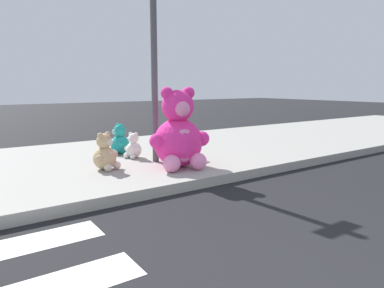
% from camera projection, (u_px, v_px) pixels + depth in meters
% --- Properties ---
extents(sidewalk, '(28.00, 4.40, 0.15)m').
position_uv_depth(sidewalk, '(85.00, 164.00, 6.26)').
color(sidewalk, '#9E9B93').
rests_on(sidewalk, ground_plane).
extents(sign_pole, '(0.56, 0.11, 3.20)m').
position_uv_depth(sign_pole, '(154.00, 63.00, 5.89)').
color(sign_pole, '#4C4C51').
rests_on(sign_pole, sidewalk).
extents(plush_pink_large, '(0.98, 0.92, 1.30)m').
position_uv_depth(plush_pink_large, '(179.00, 136.00, 5.66)').
color(plush_pink_large, '#F22D93').
rests_on(plush_pink_large, sidewalk).
extents(plush_white, '(0.34, 0.34, 0.48)m').
position_uv_depth(plush_white, '(133.00, 148.00, 6.45)').
color(plush_white, white).
rests_on(plush_white, sidewalk).
extents(plush_tan, '(0.43, 0.43, 0.60)m').
position_uv_depth(plush_tan, '(106.00, 155.00, 5.54)').
color(plush_tan, tan).
rests_on(plush_tan, sidewalk).
extents(plush_teal, '(0.40, 0.46, 0.60)m').
position_uv_depth(plush_teal, '(119.00, 142.00, 6.81)').
color(plush_teal, teal).
rests_on(plush_teal, sidewalk).
extents(plush_yellow, '(0.49, 0.46, 0.65)m').
position_uv_depth(plush_yellow, '(180.00, 143.00, 6.52)').
color(plush_yellow, yellow).
rests_on(plush_yellow, sidewalk).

